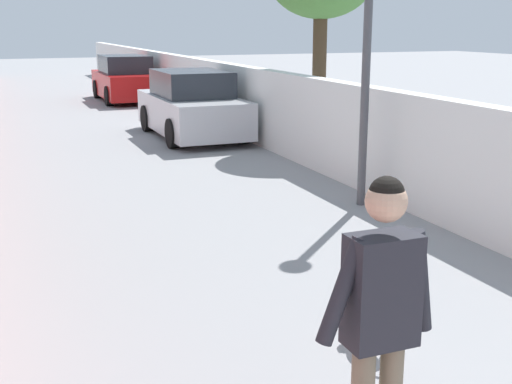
# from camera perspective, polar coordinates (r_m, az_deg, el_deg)

# --- Properties ---
(ground_plane) EXTENTS (80.00, 80.00, 0.00)m
(ground_plane) POSITION_cam_1_polar(r_m,az_deg,el_deg) (14.52, -11.43, 3.75)
(ground_plane) COLOR gray
(fence_right) EXTENTS (48.00, 0.30, 1.64)m
(fence_right) POSITION_cam_1_polar(r_m,az_deg,el_deg) (13.36, 2.65, 6.69)
(fence_right) COLOR white
(fence_right) RESTS_ON ground
(person_skateboarder) EXTENTS (0.22, 0.71, 1.75)m
(person_skateboarder) POSITION_cam_1_polar(r_m,az_deg,el_deg) (3.63, 10.69, -9.88)
(person_skateboarder) COLOR #726651
(person_skateboarder) RESTS_ON skateboard
(dog) EXTENTS (1.78, 0.97, 1.06)m
(dog) POSITION_cam_1_polar(r_m,az_deg,el_deg) (5.53, 9.62, -10.61)
(dog) COLOR white
(dog) RESTS_ON ground
(car_near) EXTENTS (4.01, 1.80, 1.54)m
(car_near) POSITION_cam_1_polar(r_m,az_deg,el_deg) (15.58, -5.52, 7.33)
(car_near) COLOR silver
(car_near) RESTS_ON ground
(car_far) EXTENTS (4.00, 1.80, 1.54)m
(car_far) POSITION_cam_1_polar(r_m,az_deg,el_deg) (23.39, -11.16, 9.44)
(car_far) COLOR #B71414
(car_far) RESTS_ON ground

